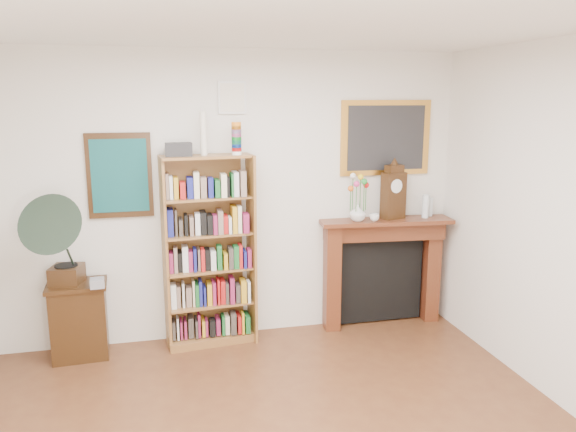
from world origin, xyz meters
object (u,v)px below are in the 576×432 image
object	(u,v)px
bookshelf	(209,241)
side_cabinet	(79,320)
fireplace	(382,262)
cd_stack	(97,283)
flower_vase	(358,213)
mantel_clock	(393,193)
bottle_right	(430,207)
bottle_left	(426,206)
teacup	(374,217)
gramophone	(60,235)

from	to	relation	value
bookshelf	side_cabinet	distance (m)	1.38
side_cabinet	fireplace	xyz separation A→B (m)	(3.00, 0.11, 0.32)
cd_stack	flower_vase	xyz separation A→B (m)	(2.49, 0.19, 0.48)
fireplace	mantel_clock	world-z (taller)	mantel_clock
fireplace	bottle_right	bearing A→B (deg)	2.93
mantel_clock	flower_vase	bearing A→B (deg)	167.07
bottle_right	bottle_left	bearing A→B (deg)	-142.61
teacup	bottle_right	bearing A→B (deg)	8.48
gramophone	mantel_clock	size ratio (longest dim) A/B	1.57
gramophone	bottle_right	distance (m)	3.59
flower_vase	teacup	bearing A→B (deg)	-14.78
bookshelf	gramophone	distance (m)	1.30
side_cabinet	bookshelf	bearing A→B (deg)	-1.13
bottle_left	flower_vase	bearing A→B (deg)	179.31
mantel_clock	flower_vase	xyz separation A→B (m)	(-0.39, -0.03, -0.18)
side_cabinet	bottle_right	xyz separation A→B (m)	(3.50, 0.09, 0.89)
bottle_left	teacup	bearing A→B (deg)	-176.59
mantel_clock	flower_vase	world-z (taller)	mantel_clock
bookshelf	bottle_left	distance (m)	2.23
teacup	bottle_left	size ratio (longest dim) A/B	0.40
bookshelf	gramophone	bearing A→B (deg)	-178.72
fireplace	gramophone	size ratio (longest dim) A/B	1.60
side_cabinet	mantel_clock	size ratio (longest dim) A/B	1.29
bottle_left	bottle_right	xyz separation A→B (m)	(0.08, 0.06, -0.02)
bottle_left	gramophone	bearing A→B (deg)	-177.52
cd_stack	mantel_clock	world-z (taller)	mantel_clock
bookshelf	bottle_right	xyz separation A→B (m)	(2.30, 0.05, 0.22)
bookshelf	bottle_right	bearing A→B (deg)	-4.61
bookshelf	mantel_clock	bearing A→B (deg)	-5.12
teacup	bottle_right	world-z (taller)	bottle_right
side_cabinet	flower_vase	bearing A→B (deg)	-2.17
side_cabinet	mantel_clock	distance (m)	3.25
mantel_clock	fireplace	bearing A→B (deg)	132.55
bookshelf	cd_stack	distance (m)	1.06
gramophone	teacup	world-z (taller)	gramophone
mantel_clock	teacup	distance (m)	0.33
flower_vase	teacup	xyz separation A→B (m)	(0.16, -0.04, -0.05)
flower_vase	bottle_left	size ratio (longest dim) A/B	0.71
fireplace	gramophone	xyz separation A→B (m)	(-3.08, -0.23, 0.53)
side_cabinet	teacup	xyz separation A→B (m)	(2.85, -0.01, 0.82)
cd_stack	bottle_left	xyz separation A→B (m)	(3.22, 0.19, 0.51)
bookshelf	fireplace	distance (m)	1.83
mantel_clock	bottle_left	world-z (taller)	mantel_clock
cd_stack	teacup	size ratio (longest dim) A/B	1.24
flower_vase	teacup	size ratio (longest dim) A/B	1.77
side_cabinet	gramophone	world-z (taller)	gramophone
mantel_clock	teacup	xyz separation A→B (m)	(-0.22, -0.07, -0.23)
gramophone	bottle_left	xyz separation A→B (m)	(3.50, 0.15, 0.06)
bookshelf	flower_vase	distance (m)	1.50
side_cabinet	fireplace	bearing A→B (deg)	-0.85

